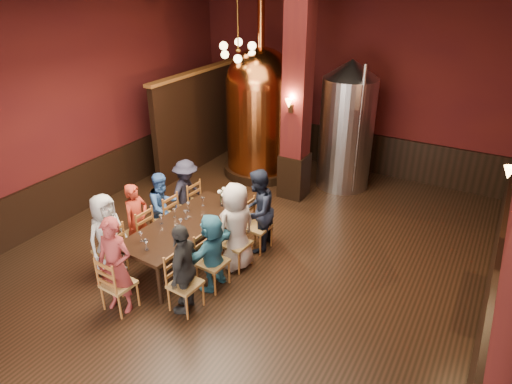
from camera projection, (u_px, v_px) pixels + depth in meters
The scene contains 39 objects.
room at pixel (239, 142), 7.24m from camera, with size 10.00×10.02×4.50m.
wainscot_right at pixel (486, 312), 6.27m from camera, with size 0.08×9.90×1.00m, color black.
wainscot_back at pixel (340, 147), 11.87m from camera, with size 7.90×0.08×1.00m, color black.
wainscot_left at pixel (84, 187), 9.78m from camera, with size 0.08×9.90×1.00m, color black.
column at pixel (297, 99), 9.54m from camera, with size 0.58×0.58×4.50m, color #48120F.
partition at pixel (199, 121), 11.61m from camera, with size 0.22×3.50×2.40m, color black.
pendant_cluster at pixel (238, 50), 9.91m from camera, with size 0.90×0.90×1.70m, color #A57226, non-canonical shape.
sconce_column at pixel (291, 105), 9.33m from camera, with size 0.20×0.20×0.36m, color black, non-canonical shape.
dining_table at pixel (186, 226), 7.94m from camera, with size 1.15×2.46×0.75m.
chair_0 at pixel (109, 249), 7.71m from camera, with size 0.46×0.46×0.92m, color #905C24, non-canonical shape.
person_0 at pixel (107, 235), 7.59m from camera, with size 0.72×0.47×1.48m, color #BDBDBD.
chair_1 at pixel (139, 232), 8.21m from camera, with size 0.46×0.46×0.92m, color #905C24, non-canonical shape.
person_1 at pixel (137, 220), 8.11m from camera, with size 0.51×0.33×1.40m, color maroon.
chair_2 at pixel (164, 217), 8.71m from camera, with size 0.46×0.46×0.92m, color #905C24, non-canonical shape.
person_2 at pixel (163, 206), 8.61m from camera, with size 0.66×0.33×1.36m, color #2B4F90.
chair_3 at pixel (187, 203), 9.21m from camera, with size 0.46×0.46×0.92m, color #905C24, non-canonical shape.
person_3 at pixel (187, 193), 9.10m from camera, with size 0.89×0.51×1.38m, color black.
chair_4 at pixel (185, 284), 6.88m from camera, with size 0.46×0.46×0.92m, color #905C24, non-canonical shape.
person_4 at pixel (184, 268), 6.75m from camera, with size 0.88×0.36×1.50m, color black.
chair_5 at pixel (213, 262), 7.38m from camera, with size 0.46×0.46×0.92m, color #905C24, non-canonical shape.
person_5 at pixel (212, 252), 7.29m from camera, with size 1.23×0.39×1.33m, color teal.
chair_6 at pixel (237, 243), 7.87m from camera, with size 0.46×0.46×0.92m, color #905C24, non-canonical shape.
person_6 at pixel (236, 227), 7.72m from camera, with size 0.78×0.50×1.59m, color #B8ACA2.
chair_7 at pixel (258, 227), 8.37m from camera, with size 0.46×0.46×0.92m, color #905C24, non-canonical shape.
person_7 at pixel (258, 211), 8.22m from camera, with size 0.77×0.38×1.58m, color black.
chair_8 at pixel (118, 283), 6.89m from camera, with size 0.46×0.46×0.92m, color #905C24, non-canonical shape.
person_8 at pixel (115, 266), 6.74m from camera, with size 0.57×0.38×1.57m, color maroon.
copper_kettle at pixel (261, 111), 11.00m from camera, with size 2.05×2.05×4.39m.
steel_vessel at pixel (347, 125), 10.38m from camera, with size 1.40×1.40×2.97m.
rose_vase at pixel (223, 194), 8.40m from camera, with size 0.21×0.21×0.35m.
wine_glass_0 at pixel (146, 244), 7.17m from camera, with size 0.07×0.07×0.17m, color white, non-canonical shape.
wine_glass_1 at pixel (141, 237), 7.36m from camera, with size 0.07×0.07×0.17m, color white, non-canonical shape.
wine_glass_2 at pixel (203, 202), 8.45m from camera, with size 0.07×0.07×0.17m, color white, non-canonical shape.
wine_glass_3 at pixel (181, 223), 7.74m from camera, with size 0.07×0.07×0.17m, color white, non-canonical shape.
wine_glass_4 at pixel (146, 245), 7.14m from camera, with size 0.07×0.07×0.17m, color white, non-canonical shape.
wine_glass_5 at pixel (186, 215), 8.01m from camera, with size 0.07×0.07×0.17m, color white, non-canonical shape.
wine_glass_6 at pixel (174, 213), 8.07m from camera, with size 0.07×0.07×0.17m, color white, non-canonical shape.
wine_glass_7 at pixel (188, 207), 8.27m from camera, with size 0.07×0.07×0.17m, color white, non-canonical shape.
wine_glass_8 at pixel (161, 219), 7.86m from camera, with size 0.07×0.07×0.17m, color white, non-canonical shape.
Camera 1 is at (3.62, -5.79, 4.79)m, focal length 32.00 mm.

